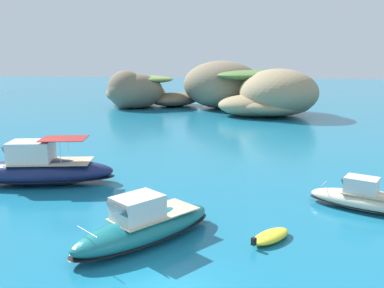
# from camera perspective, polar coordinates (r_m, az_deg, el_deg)

# --- Properties ---
(islet_large) EXTENTS (27.10, 25.97, 8.83)m
(islet_large) POSITION_cam_1_polar(r_m,az_deg,el_deg) (71.38, 8.16, 7.39)
(islet_large) COLOR #84755B
(islet_large) RESTS_ON ground
(islet_small) EXTENTS (21.89, 19.62, 7.09)m
(islet_small) POSITION_cam_1_polar(r_m,az_deg,el_deg) (80.47, -7.40, 7.27)
(islet_small) COLOR #756651
(islet_small) RESTS_ON ground
(motorboat_cream) EXTENTS (6.95, 4.45, 1.98)m
(motorboat_cream) POSITION_cam_1_polar(r_m,az_deg,el_deg) (26.64, 23.13, -7.15)
(motorboat_cream) COLOR beige
(motorboat_cream) RESTS_ON ground
(motorboat_teal) EXTENTS (6.82, 8.12, 2.43)m
(motorboat_teal) POSITION_cam_1_polar(r_m,az_deg,el_deg) (20.58, -6.69, -11.31)
(motorboat_teal) COLOR #19727A
(motorboat_teal) RESTS_ON ground
(motorboat_navy) EXTENTS (11.18, 5.63, 3.36)m
(motorboat_navy) POSITION_cam_1_polar(r_m,az_deg,el_deg) (31.53, -20.59, -3.36)
(motorboat_navy) COLOR navy
(motorboat_navy) RESTS_ON ground
(dinghy_tender) EXTENTS (2.40, 2.76, 0.58)m
(dinghy_tender) POSITION_cam_1_polar(r_m,az_deg,el_deg) (21.12, 10.97, -12.57)
(dinghy_tender) COLOR yellow
(dinghy_tender) RESTS_ON ground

